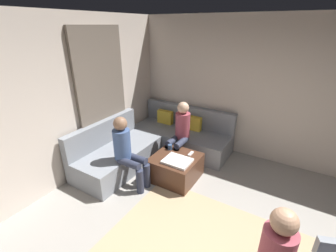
# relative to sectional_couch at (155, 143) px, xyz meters

# --- Properties ---
(wall_back) EXTENTS (6.00, 0.12, 2.70)m
(wall_back) POSITION_rel_sectional_couch_xyz_m (2.08, 1.06, 1.07)
(wall_back) COLOR beige
(wall_back) RESTS_ON ground_plane
(wall_left) EXTENTS (0.12, 6.00, 2.70)m
(wall_left) POSITION_rel_sectional_couch_xyz_m (-0.86, -1.88, 1.07)
(wall_left) COLOR beige
(wall_left) RESTS_ON ground_plane
(curtain_panel) EXTENTS (0.06, 1.10, 2.50)m
(curtain_panel) POSITION_rel_sectional_couch_xyz_m (-0.76, -0.58, 0.97)
(curtain_panel) COLOR #726659
(curtain_panel) RESTS_ON ground_plane
(sectional_couch) EXTENTS (2.10, 2.55, 0.87)m
(sectional_couch) POSITION_rel_sectional_couch_xyz_m (0.00, 0.00, 0.00)
(sectional_couch) COLOR gray
(sectional_couch) RESTS_ON ground_plane
(ottoman) EXTENTS (0.76, 0.76, 0.42)m
(ottoman) POSITION_rel_sectional_couch_xyz_m (0.74, -0.48, -0.07)
(ottoman) COLOR #4C2D1E
(ottoman) RESTS_ON ground_plane
(folded_blanket) EXTENTS (0.44, 0.36, 0.04)m
(folded_blanket) POSITION_rel_sectional_couch_xyz_m (0.84, -0.60, 0.16)
(folded_blanket) COLOR white
(folded_blanket) RESTS_ON ottoman
(coffee_mug) EXTENTS (0.08, 0.08, 0.10)m
(coffee_mug) POSITION_rel_sectional_couch_xyz_m (0.52, -0.30, 0.19)
(coffee_mug) COLOR #334C72
(coffee_mug) RESTS_ON ottoman
(game_remote) EXTENTS (0.05, 0.15, 0.02)m
(game_remote) POSITION_rel_sectional_couch_xyz_m (0.92, -0.26, 0.15)
(game_remote) COLOR white
(game_remote) RESTS_ON ottoman
(person_on_couch_back) EXTENTS (0.30, 0.60, 1.20)m
(person_on_couch_back) POSITION_rel_sectional_couch_xyz_m (0.54, 0.06, 0.38)
(person_on_couch_back) COLOR #2D3347
(person_on_couch_back) RESTS_ON ground_plane
(person_on_couch_side) EXTENTS (0.60, 0.30, 1.20)m
(person_on_couch_side) POSITION_rel_sectional_couch_xyz_m (0.15, -1.02, 0.38)
(person_on_couch_side) COLOR #2D3347
(person_on_couch_side) RESTS_ON ground_plane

